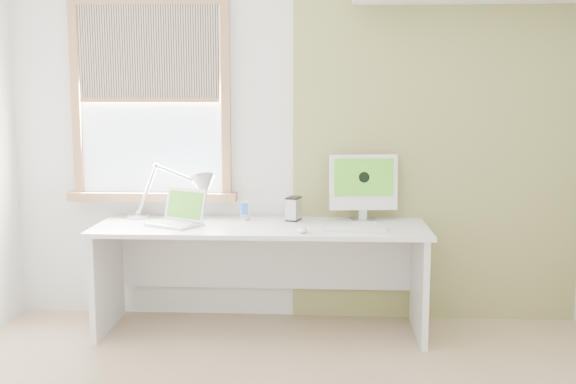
# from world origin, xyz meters

# --- Properties ---
(room) EXTENTS (4.04, 3.54, 2.64)m
(room) POSITION_xyz_m (0.00, 0.00, 1.30)
(room) COLOR tan
(room) RESTS_ON ground
(accent_wall) EXTENTS (2.00, 0.02, 2.60)m
(accent_wall) POSITION_xyz_m (1.00, 1.74, 1.30)
(accent_wall) COLOR #918D51
(accent_wall) RESTS_ON room
(window) EXTENTS (1.20, 0.14, 1.42)m
(window) POSITION_xyz_m (-1.00, 1.71, 1.54)
(window) COLOR olive
(window) RESTS_ON room
(desk) EXTENTS (2.20, 0.70, 0.73)m
(desk) POSITION_xyz_m (-0.20, 1.44, 0.53)
(desk) COLOR silver
(desk) RESTS_ON room
(desk_lamp) EXTENTS (0.68, 0.28, 0.39)m
(desk_lamp) POSITION_xyz_m (-0.70, 1.58, 0.93)
(desk_lamp) COLOR #B4B7B9
(desk_lamp) RESTS_ON desk
(laptop) EXTENTS (0.42, 0.39, 0.23)m
(laptop) POSITION_xyz_m (-0.75, 1.38, 0.79)
(laptop) COLOR #B4B7B9
(laptop) RESTS_ON desk
(phone_dock) EXTENTS (0.08, 0.08, 0.13)m
(phone_dock) POSITION_xyz_m (-0.33, 1.57, 0.77)
(phone_dock) COLOR #B4B7B9
(phone_dock) RESTS_ON desk
(external_drive) EXTENTS (0.11, 0.14, 0.16)m
(external_drive) POSITION_xyz_m (0.01, 1.57, 0.81)
(external_drive) COLOR #B4B7B9
(external_drive) RESTS_ON desk
(imac) EXTENTS (0.47, 0.17, 0.45)m
(imac) POSITION_xyz_m (0.49, 1.60, 0.98)
(imac) COLOR #B4B7B9
(imac) RESTS_ON desk
(keyboard) EXTENTS (0.43, 0.18, 0.02)m
(keyboard) POSITION_xyz_m (0.42, 1.22, 0.74)
(keyboard) COLOR white
(keyboard) RESTS_ON desk
(mouse) EXTENTS (0.09, 0.12, 0.03)m
(mouse) POSITION_xyz_m (0.08, 1.15, 0.75)
(mouse) COLOR white
(mouse) RESTS_ON desk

